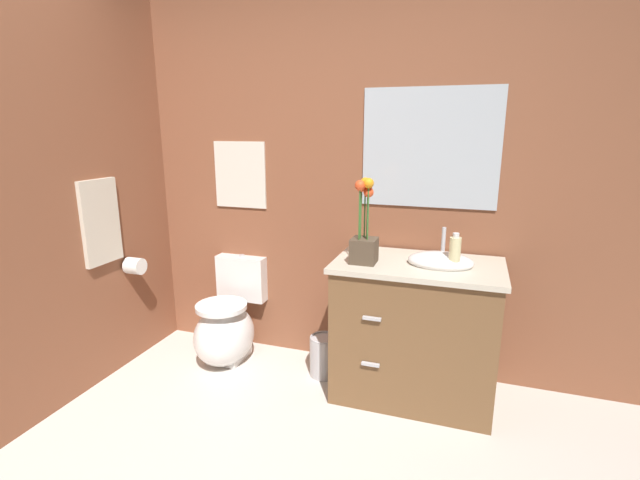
{
  "coord_description": "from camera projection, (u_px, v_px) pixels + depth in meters",
  "views": [
    {
      "loc": [
        0.85,
        -1.05,
        1.57
      ],
      "look_at": [
        0.02,
        1.4,
        0.93
      ],
      "focal_mm": 25.51,
      "sensor_mm": 36.0,
      "label": 1
    }
  ],
  "objects": [
    {
      "name": "wall_back",
      "position": [
        365.0,
        179.0,
        2.88
      ],
      "size": [
        4.04,
        0.05,
        2.5
      ],
      "primitive_type": "cube",
      "color": "brown",
      "rests_on": "ground_plane"
    },
    {
      "name": "toilet",
      "position": [
        228.0,
        326.0,
        3.12
      ],
      "size": [
        0.38,
        0.59,
        0.69
      ],
      "color": "white",
      "rests_on": "ground_plane"
    },
    {
      "name": "vanity_cabinet",
      "position": [
        415.0,
        329.0,
        2.65
      ],
      "size": [
        0.94,
        0.56,
        1.01
      ],
      "color": "brown",
      "rests_on": "ground_plane"
    },
    {
      "name": "flower_vase",
      "position": [
        364.0,
        232.0,
        2.52
      ],
      "size": [
        0.14,
        0.14,
        0.48
      ],
      "color": "#4C3D2D",
      "rests_on": "vanity_cabinet"
    },
    {
      "name": "soap_bottle",
      "position": [
        455.0,
        253.0,
        2.42
      ],
      "size": [
        0.06,
        0.06,
        0.2
      ],
      "color": "beige",
      "rests_on": "vanity_cabinet"
    },
    {
      "name": "trash_bin",
      "position": [
        324.0,
        355.0,
        2.94
      ],
      "size": [
        0.18,
        0.18,
        0.27
      ],
      "color": "#B7B7BC",
      "rests_on": "ground_plane"
    },
    {
      "name": "wall_poster",
      "position": [
        240.0,
        175.0,
        3.12
      ],
      "size": [
        0.38,
        0.01,
        0.45
      ],
      "primitive_type": "cube",
      "color": "silver"
    },
    {
      "name": "wall_mirror",
      "position": [
        430.0,
        148.0,
        2.68
      ],
      "size": [
        0.8,
        0.01,
        0.7
      ],
      "primitive_type": "cube",
      "color": "#B2BCC6"
    },
    {
      "name": "hanging_towel",
      "position": [
        101.0,
        222.0,
        2.77
      ],
      "size": [
        0.03,
        0.28,
        0.52
      ],
      "primitive_type": "cube",
      "color": "beige"
    },
    {
      "name": "toilet_paper_roll",
      "position": [
        135.0,
        266.0,
        3.0
      ],
      "size": [
        0.11,
        0.11,
        0.11
      ],
      "primitive_type": "cylinder",
      "rotation": [
        0.0,
        1.57,
        0.0
      ],
      "color": "white"
    }
  ]
}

